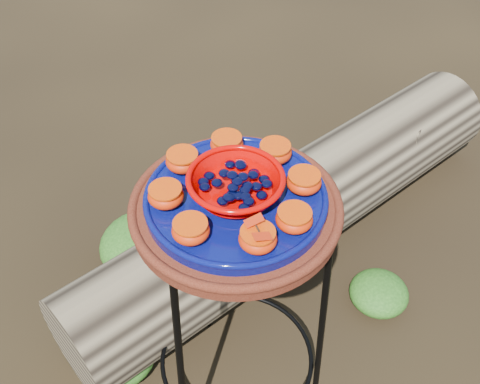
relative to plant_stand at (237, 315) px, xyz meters
name	(u,v)px	position (x,y,z in m)	size (l,w,h in m)	color
plant_stand	(237,315)	(0.00, 0.00, 0.00)	(0.44, 0.44, 0.70)	black
terracotta_saucer	(236,210)	(0.00, 0.00, 0.37)	(0.42, 0.42, 0.03)	#3C0D06
cobalt_plate	(236,200)	(0.00, 0.00, 0.40)	(0.36, 0.36, 0.02)	#000140
red_bowl	(236,186)	(0.00, 0.00, 0.43)	(0.18, 0.18, 0.05)	#C60200
glass_gems	(236,172)	(0.00, 0.00, 0.47)	(0.14, 0.14, 0.02)	black
orange_half_0	(258,239)	(-0.01, -0.13, 0.43)	(0.07, 0.07, 0.04)	red
orange_half_1	(294,219)	(0.07, -0.12, 0.43)	(0.07, 0.07, 0.04)	red
orange_half_2	(304,182)	(0.13, -0.04, 0.43)	(0.07, 0.07, 0.04)	red
orange_half_3	(275,152)	(0.12, 0.07, 0.43)	(0.07, 0.07, 0.04)	red
orange_half_4	(227,144)	(0.04, 0.13, 0.43)	(0.07, 0.07, 0.04)	red
orange_half_5	(183,161)	(-0.07, 0.12, 0.43)	(0.07, 0.07, 0.04)	red
orange_half_6	(166,196)	(-0.13, 0.04, 0.43)	(0.07, 0.07, 0.04)	red
orange_half_7	(191,230)	(-0.12, -0.07, 0.43)	(0.07, 0.07, 0.04)	red
butterfly	(258,229)	(-0.01, -0.13, 0.45)	(0.07, 0.05, 0.01)	red
driftwood_log	(294,207)	(0.39, 0.43, -0.19)	(1.67, 0.44, 0.31)	black
foliage_left	(117,353)	(-0.29, 0.20, -0.29)	(0.23, 0.23, 0.11)	#1B4512
foliage_right	(379,292)	(0.52, 0.09, -0.30)	(0.19, 0.19, 0.09)	#1B4512
foliage_back	(145,244)	(-0.10, 0.55, -0.28)	(0.30, 0.30, 0.15)	#1B4512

